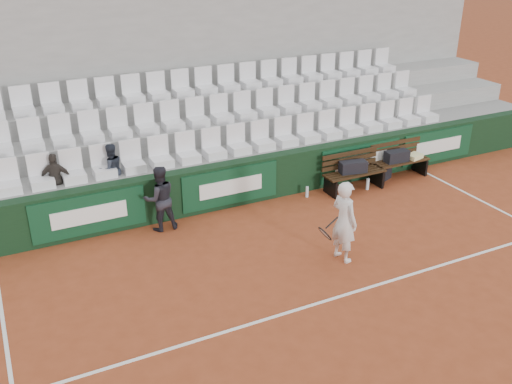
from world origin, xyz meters
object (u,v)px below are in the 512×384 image
Objects in this scene: water_bottle_far at (368,184)px; spectator_c at (109,149)px; sports_bag_left at (353,167)px; bench_left at (354,181)px; spectator_b at (53,158)px; sports_bag_right at (397,156)px; tennis_player at (344,221)px; ball_kid at (160,198)px; water_bottle_near at (307,192)px; sports_bag_ground at (382,174)px; bench_right at (399,169)px.

water_bottle_far is 0.25× the size of spectator_c.
bench_left is at bearing -22.84° from sports_bag_left.
bench_left is 2.40× the size of sports_bag_left.
spectator_b is at bearing 170.63° from bench_left.
water_bottle_far is 6.95m from spectator_b.
spectator_c is (-6.61, 0.94, 0.96)m from sports_bag_right.
tennis_player reaches higher than bench_left.
ball_kid is 1.44m from spectator_c.
spectator_b is (-6.35, 1.04, 0.95)m from sports_bag_left.
ball_kid is (-4.92, 0.26, 0.54)m from water_bottle_far.
bench_left is 3.19m from tennis_player.
spectator_c is (-5.27, 1.04, 0.96)m from sports_bag_left.
sports_bag_left is 1.34m from sports_bag_right.
spectator_c reaches higher than tennis_player.
tennis_player reaches higher than sports_bag_right.
ball_kid is (-2.63, 2.58, -0.09)m from tennis_player.
tennis_player reaches higher than water_bottle_near.
water_bottle_near is 0.16× the size of tennis_player.
sports_bag_left is 0.40× the size of tennis_player.
sports_bag_ground is at bearing -177.95° from ball_kid.
sports_bag_left is 5.46m from spectator_c.
sports_bag_left is 0.57× the size of spectator_c.
water_bottle_far is (0.31, -0.11, -0.09)m from bench_left.
spectator_c reaches higher than bench_left.
tennis_player is (-2.29, -2.32, 0.64)m from water_bottle_far.
ball_kid reaches higher than bench_right.
spectator_b is (-7.38, 0.83, 1.39)m from sports_bag_ground.
sports_bag_right is at bearing 13.13° from water_bottle_far.
sports_bag_right is 0.54× the size of spectator_c.
sports_bag_left is at bearing 51.81° from tennis_player.
sports_bag_right is 0.43× the size of ball_kid.
water_bottle_far is (-1.12, -0.25, -0.09)m from bench_right.
bench_right is 4.30m from tennis_player.
sports_bag_ground is (1.02, 0.21, -0.44)m from sports_bag_left.
spectator_c is (1.08, 0.00, 0.01)m from spectator_b.
sports_bag_left is 4.57m from ball_kid.
sports_bag_ground is 1.74× the size of water_bottle_far.
tennis_player is at bearing -128.19° from sports_bag_left.
water_bottle_far is 3.32m from tennis_player.
bench_right is at bearing 5.32° from bench_left.
bench_left is 1.34m from sports_bag_right.
bench_left is 1.43m from bench_right.
spectator_c reaches higher than bench_right.
bench_left is at bearing 179.36° from ball_kid.
sports_bag_ground is 0.75m from water_bottle_far.
bench_left reaches higher than water_bottle_far.
water_bottle_near is 2.79m from tennis_player.
ball_kid reaches higher than water_bottle_far.
spectator_c is (-0.71, 0.91, 0.87)m from ball_kid.
tennis_player reaches higher than water_bottle_far.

